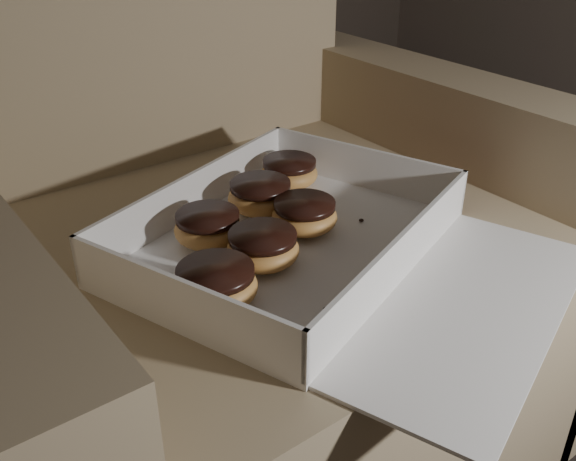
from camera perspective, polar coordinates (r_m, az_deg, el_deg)
The scene contains 13 objects.
armchair at distance 1.02m, azimuth -3.98°, elevation -4.06°, with size 0.90×0.76×0.94m.
bakery_box at distance 0.82m, azimuth 2.79°, elevation -1.59°, with size 0.56×0.61×0.07m.
donut_a at distance 0.98m, azimuth 0.12°, elevation 5.23°, with size 0.09×0.09×0.04m.
donut_b at distance 0.83m, azimuth -7.11°, elevation 0.29°, with size 0.09×0.09×0.04m.
donut_c at distance 0.91m, azimuth -2.47°, elevation 3.10°, with size 0.09×0.09×0.05m.
donut_d at distance 0.86m, azimuth 1.48°, elevation 1.38°, with size 0.09×0.09×0.04m.
donut_e at distance 0.78m, azimuth -2.26°, elevation -1.53°, with size 0.09×0.09×0.04m.
donut_f at distance 0.72m, azimuth -6.42°, elevation -4.79°, with size 0.09×0.09×0.05m.
crumb_a at distance 0.92m, azimuth 12.62°, elevation 1.36°, with size 0.01×0.01×0.00m, color black.
crumb_b at distance 0.72m, azimuth 3.41°, elevation -6.98°, with size 0.01×0.01×0.00m, color black.
crumb_c at distance 0.72m, azimuth 5.26°, elevation -6.76°, with size 0.01×0.01×0.00m, color black.
crumb_d at distance 0.93m, azimuth 12.76°, elevation 1.54°, with size 0.01×0.01×0.00m, color black.
crumb_e at distance 0.89m, azimuth 6.53°, elevation 0.91°, with size 0.01×0.01×0.00m, color black.
Camera 1 is at (-0.53, -0.14, 0.86)m, focal length 40.00 mm.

